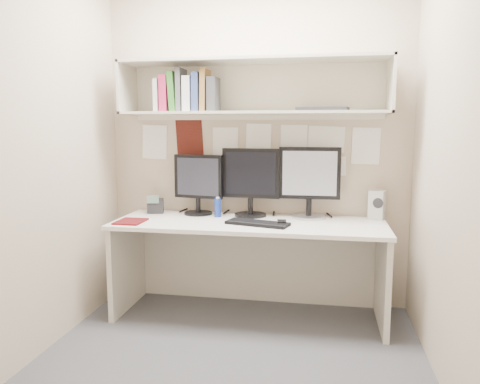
% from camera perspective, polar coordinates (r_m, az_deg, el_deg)
% --- Properties ---
extents(floor, '(2.40, 2.00, 0.01)m').
position_cam_1_polar(floor, '(3.11, -0.91, -19.32)').
color(floor, '#444549').
rests_on(floor, ground).
extents(wall_back, '(2.40, 0.02, 2.60)m').
position_cam_1_polar(wall_back, '(3.75, 1.99, 6.04)').
color(wall_back, '#B8A48C').
rests_on(wall_back, ground).
extents(wall_front, '(2.40, 0.02, 2.60)m').
position_cam_1_polar(wall_front, '(1.80, -7.14, 3.90)').
color(wall_front, '#B8A48C').
rests_on(wall_front, ground).
extents(wall_left, '(0.02, 2.00, 2.60)m').
position_cam_1_polar(wall_left, '(3.22, -22.51, 5.12)').
color(wall_left, '#B8A48C').
rests_on(wall_left, ground).
extents(wall_right, '(0.02, 2.00, 2.60)m').
position_cam_1_polar(wall_right, '(2.80, 24.02, 4.70)').
color(wall_right, '#B8A48C').
rests_on(wall_right, ground).
extents(desk, '(2.00, 0.70, 0.73)m').
position_cam_1_polar(desk, '(3.56, 1.10, -9.33)').
color(desk, white).
rests_on(desk, floor).
extents(overhead_hutch, '(2.00, 0.38, 0.40)m').
position_cam_1_polar(overhead_hutch, '(3.62, 1.70, 12.62)').
color(overhead_hutch, beige).
rests_on(overhead_hutch, wall_back).
extents(pinned_papers, '(1.92, 0.01, 0.48)m').
position_cam_1_polar(pinned_papers, '(3.75, 1.97, 5.27)').
color(pinned_papers, white).
rests_on(pinned_papers, wall_back).
extents(monitor_left, '(0.41, 0.22, 0.48)m').
position_cam_1_polar(monitor_left, '(3.74, -5.12, 1.21)').
color(monitor_left, black).
rests_on(monitor_left, desk).
extents(monitor_center, '(0.46, 0.25, 0.53)m').
position_cam_1_polar(monitor_center, '(3.65, 1.32, 1.47)').
color(monitor_center, black).
rests_on(monitor_center, desk).
extents(monitor_right, '(0.47, 0.26, 0.54)m').
position_cam_1_polar(monitor_right, '(3.61, 8.46, 1.40)').
color(monitor_right, '#A5A5AA').
rests_on(monitor_right, desk).
extents(keyboard, '(0.48, 0.27, 0.02)m').
position_cam_1_polar(keyboard, '(3.35, 2.15, -3.83)').
color(keyboard, black).
rests_on(keyboard, desk).
extents(mouse, '(0.07, 0.11, 0.03)m').
position_cam_1_polar(mouse, '(3.36, 5.11, -3.75)').
color(mouse, black).
rests_on(mouse, desk).
extents(speaker, '(0.14, 0.15, 0.22)m').
position_cam_1_polar(speaker, '(3.68, 16.36, -1.50)').
color(speaker, '#B5B4B0').
rests_on(speaker, desk).
extents(blue_bottle, '(0.05, 0.05, 0.16)m').
position_cam_1_polar(blue_bottle, '(3.63, -2.74, -1.90)').
color(blue_bottle, navy).
rests_on(blue_bottle, desk).
extents(maroon_notebook, '(0.20, 0.24, 0.01)m').
position_cam_1_polar(maroon_notebook, '(3.53, -13.19, -3.51)').
color(maroon_notebook, '#520E11').
rests_on(maroon_notebook, desk).
extents(desk_phone, '(0.15, 0.14, 0.15)m').
position_cam_1_polar(desk_phone, '(3.86, -10.27, -1.65)').
color(desk_phone, black).
rests_on(desk_phone, desk).
extents(book_stack, '(0.48, 0.20, 0.32)m').
position_cam_1_polar(book_stack, '(3.64, -6.42, 11.91)').
color(book_stack, beige).
rests_on(book_stack, overhead_hutch).
extents(hutch_tray, '(0.39, 0.21, 0.03)m').
position_cam_1_polar(hutch_tray, '(3.51, 10.01, 9.93)').
color(hutch_tray, black).
rests_on(hutch_tray, overhead_hutch).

